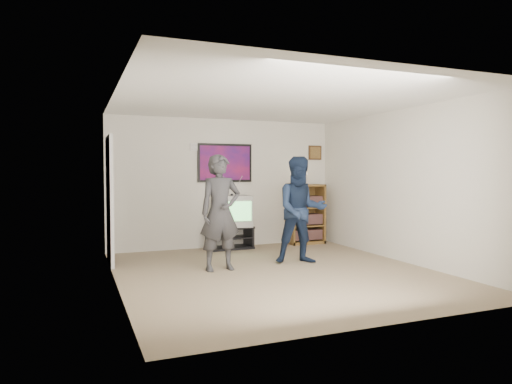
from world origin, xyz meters
TOP-DOWN VIEW (x-y plane):
  - room_shell at (0.00, 0.35)m, footprint 4.51×5.00m
  - media_stand at (0.01, 2.23)m, footprint 0.88×0.52m
  - crt_television at (0.06, 2.23)m, footprint 0.78×0.68m
  - bookshelf at (1.67, 2.28)m, footprint 0.74×0.42m
  - table_lamp at (1.58, 2.29)m, footprint 0.25×0.25m
  - person_tall at (-0.72, 0.46)m, footprint 0.66×0.45m
  - person_short at (0.64, 0.49)m, footprint 0.97×0.84m
  - controller_left at (-0.77, 0.70)m, footprint 0.04×0.13m
  - controller_right at (0.66, 0.70)m, footprint 0.04×0.12m
  - poster at (0.00, 2.48)m, footprint 1.10×0.03m
  - air_vent at (-0.55, 2.48)m, footprint 0.28×0.02m
  - small_picture at (2.00, 2.48)m, footprint 0.30×0.03m
  - doorway at (-2.23, 1.60)m, footprint 0.03×0.85m

SIDE VIEW (x-z plane):
  - media_stand at x=0.01m, z-range 0.00..0.43m
  - bookshelf at x=1.67m, z-range 0.00..1.22m
  - crt_television at x=0.06m, z-range 0.43..1.02m
  - person_short at x=0.64m, z-range 0.00..1.72m
  - person_tall at x=-0.72m, z-range 0.00..1.73m
  - controller_right at x=0.66m, z-range 0.96..0.99m
  - doorway at x=-2.23m, z-range 0.00..2.00m
  - room_shell at x=0.00m, z-range 0.00..2.50m
  - controller_left at x=-0.77m, z-range 1.28..1.31m
  - table_lamp at x=1.58m, z-range 1.22..1.61m
  - poster at x=0.00m, z-range 1.27..2.02m
  - small_picture at x=2.00m, z-range 1.73..2.03m
  - air_vent at x=-0.55m, z-range 1.88..2.02m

